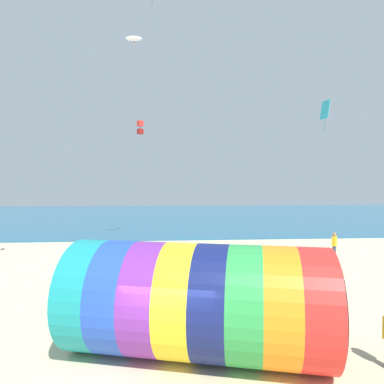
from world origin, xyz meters
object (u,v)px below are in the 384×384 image
kite_red_box (140,128)px  bystander_near_water (178,270)px  kite_cyan_diamond (325,110)px  kite_white_parafoil (134,39)px  giant_inflatable_tube (198,300)px  bystander_mid_beach (334,245)px

kite_red_box → bystander_near_water: bearing=-70.1°
kite_cyan_diamond → kite_white_parafoil: bearing=161.3°
bystander_near_water → kite_cyan_diamond: bearing=26.5°
kite_white_parafoil → giant_inflatable_tube: bearing=-78.1°
giant_inflatable_tube → bystander_mid_beach: size_ratio=4.62×
kite_white_parafoil → bystander_near_water: 17.67m
bystander_near_water → bystander_mid_beach: (10.70, 5.33, 0.06)m
giant_inflatable_tube → kite_cyan_diamond: size_ratio=4.09×
bystander_mid_beach → kite_red_box: bearing=175.6°
kite_cyan_diamond → bystander_mid_beach: kite_cyan_diamond is taller
giant_inflatable_tube → kite_red_box: 15.03m
kite_red_box → kite_cyan_diamond: kite_cyan_diamond is taller
kite_white_parafoil → bystander_mid_beach: (13.63, -3.76, -14.81)m
giant_inflatable_tube → kite_white_parafoil: bearing=101.9°
giant_inflatable_tube → kite_white_parafoil: 21.36m
kite_cyan_diamond → bystander_near_water: 14.05m
giant_inflatable_tube → bystander_near_water: 6.72m
kite_red_box → bystander_near_water: 10.39m
giant_inflatable_tube → kite_cyan_diamond: 16.86m
kite_cyan_diamond → kite_red_box: bearing=172.9°
kite_white_parafoil → bystander_mid_beach: bearing=-15.4°
bystander_mid_beach → bystander_near_water: bearing=-153.5°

